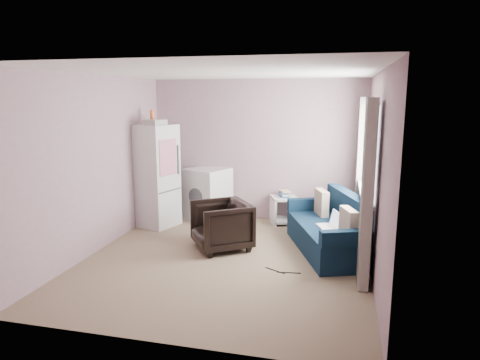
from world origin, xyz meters
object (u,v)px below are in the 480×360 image
object	(u,v)px
washing_machine	(208,193)
side_table	(284,208)
armchair	(221,223)
sofa	(333,231)
fridge	(156,175)

from	to	relation	value
washing_machine	side_table	bearing A→B (deg)	24.01
washing_machine	side_table	distance (m)	1.41
armchair	side_table	size ratio (longest dim) A/B	1.31
armchair	side_table	xyz separation A→B (m)	(0.72, 1.50, -0.11)
side_table	sofa	distance (m)	1.51
sofa	armchair	bearing A→B (deg)	169.15
fridge	washing_machine	bearing A→B (deg)	57.54
washing_machine	armchair	bearing A→B (deg)	-42.63
washing_machine	sofa	bearing A→B (deg)	-5.08
side_table	sofa	world-z (taller)	sofa
sofa	fridge	bearing A→B (deg)	148.15
armchair	washing_machine	distance (m)	1.62
armchair	side_table	world-z (taller)	armchair
armchair	fridge	size ratio (longest dim) A/B	0.39
fridge	sofa	bearing A→B (deg)	6.79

